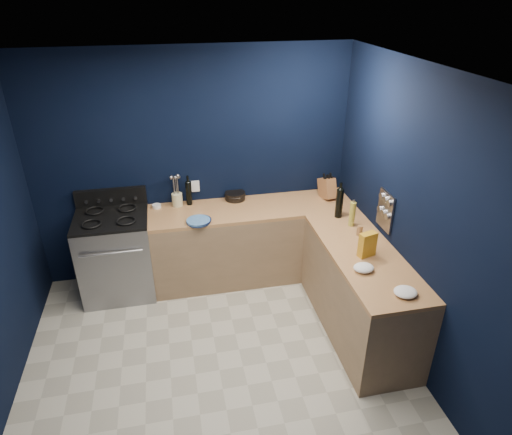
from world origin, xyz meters
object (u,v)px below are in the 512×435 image
object	(u,v)px
utensil_crock	(177,200)
crouton_bag	(367,244)
plate_stack	(198,221)
knife_block	(327,188)
gas_range	(117,256)

from	to	relation	value
utensil_crock	crouton_bag	world-z (taller)	crouton_bag
crouton_bag	plate_stack	bearing A→B (deg)	130.86
utensil_crock	crouton_bag	distance (m)	2.17
utensil_crock	crouton_bag	xyz separation A→B (m)	(1.65, -1.40, 0.04)
utensil_crock	crouton_bag	bearing A→B (deg)	-40.46
plate_stack	knife_block	distance (m)	1.56
gas_range	knife_block	xyz separation A→B (m)	(2.43, 0.09, 0.56)
knife_block	crouton_bag	size ratio (longest dim) A/B	0.98
gas_range	plate_stack	size ratio (longest dim) A/B	3.69
knife_block	gas_range	bearing A→B (deg)	171.21
gas_range	plate_stack	xyz separation A→B (m)	(0.90, -0.22, 0.46)
knife_block	utensil_crock	bearing A→B (deg)	164.49
knife_block	plate_stack	bearing A→B (deg)	-179.40
gas_range	crouton_bag	bearing A→B (deg)	-26.49
utensil_crock	crouton_bag	size ratio (longest dim) A/B	0.63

